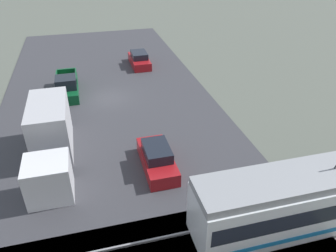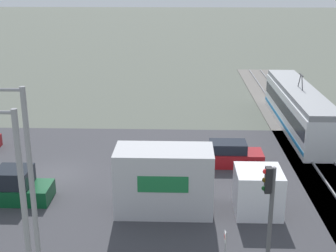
# 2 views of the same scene
# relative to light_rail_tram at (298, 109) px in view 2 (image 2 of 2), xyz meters

# --- Properties ---
(ground_plane) EXTENTS (320.00, 320.00, 0.00)m
(ground_plane) POSITION_rel_light_rail_tram_xyz_m (10.08, -17.28, -1.67)
(ground_plane) COLOR #565B51
(road_surface) EXTENTS (18.43, 46.00, 0.08)m
(road_surface) POSITION_rel_light_rail_tram_xyz_m (10.08, -17.28, -1.63)
(road_surface) COLOR #38383D
(road_surface) RESTS_ON ground
(rail_bed) EXTENTS (69.34, 4.40, 0.22)m
(rail_bed) POSITION_rel_light_rail_tram_xyz_m (10.08, 0.00, -1.62)
(rail_bed) COLOR slate
(rail_bed) RESTS_ON ground
(light_rail_tram) EXTENTS (15.39, 2.69, 4.40)m
(light_rail_tram) POSITION_rel_light_rail_tram_xyz_m (0.00, 0.00, 0.00)
(light_rail_tram) COLOR white
(light_rail_tram) RESTS_ON ground
(box_truck) EXTENTS (2.49, 8.61, 3.46)m
(box_truck) POSITION_rel_light_rail_tram_xyz_m (14.50, -9.11, 0.01)
(box_truck) COLOR silver
(box_truck) RESTS_ON ground
(pickup_truck) EXTENTS (1.94, 5.48, 1.88)m
(pickup_truck) POSITION_rel_light_rail_tram_xyz_m (13.58, -19.20, -0.88)
(pickup_truck) COLOR #0C4723
(pickup_truck) RESTS_ON ground
(sedan_car_0) EXTENTS (1.83, 4.59, 1.57)m
(sedan_car_0) POSITION_rel_light_rail_tram_xyz_m (8.06, -6.39, -0.94)
(sedan_car_0) COLOR maroon
(sedan_car_0) RESTS_ON ground
(traffic_light_pole) EXTENTS (0.28, 0.47, 5.65)m
(traffic_light_pole) POSITION_rel_light_rail_tram_xyz_m (21.68, -6.24, 1.97)
(traffic_light_pole) COLOR #47474C
(traffic_light_pole) RESTS_ON ground
(street_lamp_near_crossing) EXTENTS (0.36, 1.95, 8.07)m
(street_lamp_near_crossing) POSITION_rel_light_rail_tram_xyz_m (23.06, -14.76, 2.99)
(street_lamp_near_crossing) COLOR gray
(street_lamp_near_crossing) RESTS_ON ground
(street_lamp_mid_block) EXTENTS (0.36, 1.95, 8.32)m
(street_lamp_mid_block) POSITION_rel_light_rail_tram_xyz_m (21.14, -15.10, 3.12)
(street_lamp_mid_block) COLOR gray
(street_lamp_mid_block) RESTS_ON ground
(no_parking_sign) EXTENTS (0.32, 0.08, 2.16)m
(no_parking_sign) POSITION_rel_light_rail_tram_xyz_m (20.11, -7.58, -0.35)
(no_parking_sign) COLOR gray
(no_parking_sign) RESTS_ON ground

